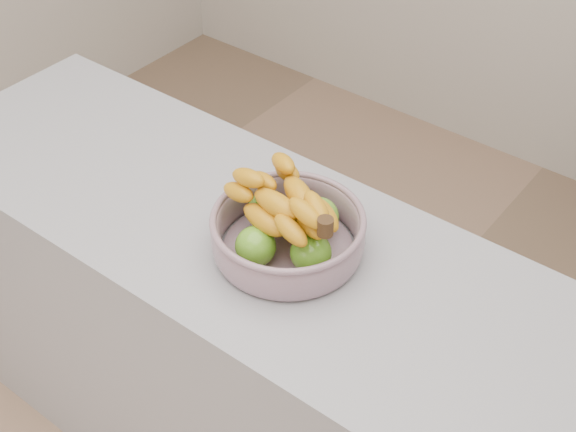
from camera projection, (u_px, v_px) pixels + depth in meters
name	position (u px, v px, depth m)	size (l,w,h in m)	color
counter	(273.00, 371.00, 2.07)	(2.00, 0.60, 0.90)	#A5A4AD
fruit_bowl	(288.00, 230.00, 1.72)	(0.33, 0.33, 0.18)	#A9B1CB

